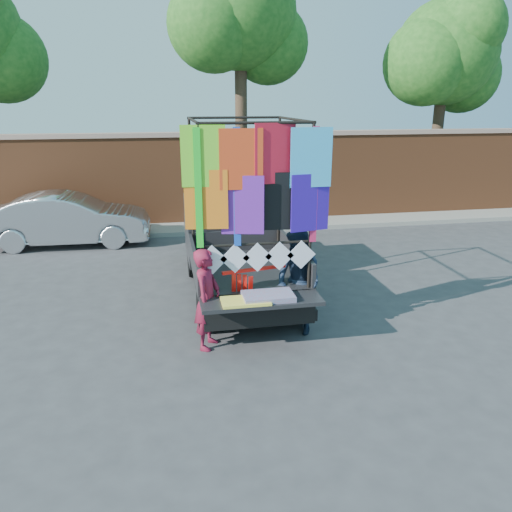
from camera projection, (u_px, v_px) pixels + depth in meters
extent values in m
plane|color=#38383A|center=(262.00, 325.00, 8.05)|extent=(90.00, 90.00, 0.00)
cube|color=brown|center=(214.00, 181.00, 14.23)|extent=(30.00, 0.35, 2.50)
cube|color=gray|center=(213.00, 134.00, 13.84)|extent=(30.00, 0.45, 0.12)
cube|color=gray|center=(218.00, 227.00, 13.93)|extent=(30.00, 1.20, 0.12)
sphere|color=#195418|center=(2.00, 58.00, 13.75)|extent=(2.40, 2.40, 2.40)
cylinder|color=#38281C|center=(241.00, 125.00, 15.09)|extent=(0.36, 0.36, 5.46)
sphere|color=#195418|center=(240.00, 12.00, 14.15)|extent=(3.20, 3.20, 3.20)
sphere|color=#195418|center=(268.00, 43.00, 14.92)|extent=(2.40, 2.40, 2.40)
sphere|color=#195418|center=(214.00, 24.00, 13.85)|extent=(2.60, 2.60, 2.60)
cylinder|color=#38281C|center=(437.00, 137.00, 16.38)|extent=(0.36, 0.36, 4.55)
sphere|color=#195418|center=(446.00, 52.00, 15.59)|extent=(3.20, 3.20, 3.20)
sphere|color=#195418|center=(462.00, 75.00, 16.32)|extent=(2.40, 2.40, 2.40)
sphere|color=#195418|center=(426.00, 62.00, 15.27)|extent=(2.60, 2.60, 2.60)
sphere|color=#195418|center=(468.00, 27.00, 14.89)|extent=(2.20, 2.20, 2.20)
cylinder|color=black|center=(193.00, 261.00, 10.19)|extent=(0.21, 0.63, 0.63)
cylinder|color=black|center=(204.00, 311.00, 7.77)|extent=(0.21, 0.63, 0.63)
cylinder|color=black|center=(265.00, 257.00, 10.45)|extent=(0.21, 0.63, 0.63)
cylinder|color=black|center=(297.00, 305.00, 8.04)|extent=(0.21, 0.63, 0.63)
cube|color=black|center=(239.00, 273.00, 9.02)|extent=(1.62, 4.01, 0.29)
cube|color=black|center=(246.00, 272.00, 8.27)|extent=(1.72, 2.20, 0.10)
cube|color=black|center=(194.00, 263.00, 8.06)|extent=(0.06, 2.20, 0.43)
cube|color=black|center=(295.00, 257.00, 8.35)|extent=(0.06, 2.20, 0.43)
cube|color=black|center=(236.00, 242.00, 9.21)|extent=(1.72, 0.06, 0.43)
cube|color=black|center=(229.00, 227.00, 10.07)|extent=(1.72, 1.53, 1.19)
cube|color=#8C9EAD|center=(232.00, 214.00, 9.55)|extent=(1.53, 0.06, 0.52)
cube|color=#8C9EAD|center=(225.00, 211.00, 10.68)|extent=(1.53, 0.10, 0.67)
cube|color=black|center=(223.00, 226.00, 11.12)|extent=(1.67, 0.86, 0.52)
cube|color=black|center=(262.00, 301.00, 7.01)|extent=(1.72, 0.52, 0.06)
cube|color=black|center=(259.00, 318.00, 7.32)|extent=(1.77, 0.14, 0.17)
cylinder|color=black|center=(201.00, 213.00, 6.82)|extent=(0.05, 0.05, 2.39)
cylinder|color=black|center=(192.00, 189.00, 8.70)|extent=(0.05, 0.05, 2.39)
cylinder|color=black|center=(311.00, 209.00, 7.09)|extent=(0.05, 0.05, 2.39)
cylinder|color=black|center=(279.00, 186.00, 8.97)|extent=(0.05, 0.05, 2.39)
cylinder|color=black|center=(257.00, 123.00, 6.60)|extent=(1.62, 0.04, 0.04)
cylinder|color=black|center=(235.00, 118.00, 8.48)|extent=(1.62, 0.04, 0.04)
cylinder|color=black|center=(193.00, 120.00, 7.40)|extent=(0.04, 2.05, 0.04)
cylinder|color=black|center=(295.00, 119.00, 7.67)|extent=(0.04, 2.05, 0.04)
cylinder|color=black|center=(257.00, 244.00, 7.10)|extent=(1.62, 0.04, 0.04)
cube|color=#69D525|center=(204.00, 157.00, 6.58)|extent=(0.59, 0.01, 0.81)
cube|color=red|center=(240.00, 156.00, 6.63)|extent=(0.59, 0.01, 0.81)
cube|color=red|center=(275.00, 155.00, 6.75)|extent=(0.59, 0.01, 0.81)
cube|color=#34B4F8|center=(309.00, 155.00, 6.80)|extent=(0.59, 0.01, 0.81)
cube|color=orange|center=(206.00, 203.00, 6.77)|extent=(0.59, 0.01, 0.81)
cube|color=#6821A6|center=(241.00, 202.00, 6.82)|extent=(0.59, 0.01, 0.81)
cube|color=black|center=(274.00, 201.00, 6.94)|extent=(0.59, 0.01, 0.81)
cube|color=#3A15C4|center=(308.00, 200.00, 6.99)|extent=(0.59, 0.01, 0.81)
cube|color=#1CE329|center=(198.00, 190.00, 6.68)|extent=(0.10, 0.01, 1.62)
cube|color=#C82151|center=(315.00, 186.00, 6.96)|extent=(0.10, 0.01, 1.62)
cube|color=blue|center=(237.00, 188.00, 6.77)|extent=(0.10, 0.01, 1.62)
cube|color=white|center=(212.00, 260.00, 7.01)|extent=(0.43, 0.01, 0.43)
cube|color=white|center=(235.00, 259.00, 7.07)|extent=(0.43, 0.01, 0.43)
cube|color=white|center=(257.00, 257.00, 7.13)|extent=(0.43, 0.01, 0.43)
cube|color=white|center=(280.00, 256.00, 7.19)|extent=(0.43, 0.01, 0.43)
cube|color=white|center=(301.00, 255.00, 7.24)|extent=(0.43, 0.01, 0.43)
cube|color=red|center=(268.00, 296.00, 7.01)|extent=(0.72, 0.43, 0.08)
cube|color=#FFF050|center=(246.00, 301.00, 6.89)|extent=(0.67, 0.38, 0.04)
imported|color=silver|center=(69.00, 219.00, 12.30)|extent=(3.93, 1.45, 1.28)
imported|color=maroon|center=(207.00, 299.00, 7.13)|extent=(0.55, 0.64, 1.49)
imported|color=#162237|center=(298.00, 282.00, 7.59)|extent=(0.94, 1.00, 1.63)
cube|color=red|center=(254.00, 269.00, 7.26)|extent=(0.97, 0.23, 0.04)
cube|color=red|center=(234.00, 291.00, 7.28)|extent=(0.06, 0.02, 0.57)
cube|color=red|center=(239.00, 292.00, 7.30)|extent=(0.06, 0.02, 0.57)
cube|color=red|center=(245.00, 293.00, 7.32)|extent=(0.06, 0.02, 0.57)
cube|color=red|center=(250.00, 294.00, 7.34)|extent=(0.06, 0.02, 0.57)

